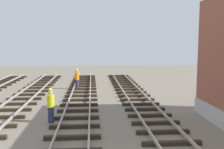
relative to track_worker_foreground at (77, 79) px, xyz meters
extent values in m
cube|color=#2D2319|center=(4.62, -13.57, -0.84)|extent=(2.50, 0.24, 0.18)
cube|color=#2D2319|center=(4.62, -12.19, -0.84)|extent=(2.50, 0.24, 0.18)
cube|color=#2D2319|center=(4.62, -10.81, -0.84)|extent=(2.50, 0.24, 0.18)
cube|color=#2D2319|center=(4.62, -9.42, -0.84)|extent=(2.50, 0.24, 0.18)
cube|color=#2D2319|center=(4.62, -8.04, -0.84)|extent=(2.50, 0.24, 0.18)
cube|color=#2D2319|center=(4.62, -6.66, -0.84)|extent=(2.50, 0.24, 0.18)
cube|color=#2D2319|center=(4.62, -5.27, -0.84)|extent=(2.50, 0.24, 0.18)
cube|color=#2D2319|center=(4.62, -3.89, -0.84)|extent=(2.50, 0.24, 0.18)
cube|color=#2D2319|center=(4.62, -2.50, -0.84)|extent=(2.50, 0.24, 0.18)
cube|color=#2D2319|center=(4.62, -1.12, -0.84)|extent=(2.50, 0.24, 0.18)
cube|color=#2D2319|center=(4.62, 0.26, -0.84)|extent=(2.50, 0.24, 0.18)
cube|color=#2D2319|center=(4.62, 1.65, -0.84)|extent=(2.50, 0.24, 0.18)
cube|color=#2D2319|center=(4.62, 3.03, -0.84)|extent=(2.50, 0.24, 0.18)
cube|color=#2D2319|center=(4.62, 4.41, -0.84)|extent=(2.50, 0.24, 0.18)
cube|color=#2D2319|center=(4.62, 5.80, -0.84)|extent=(2.50, 0.24, 0.18)
cube|color=#2D2319|center=(4.62, 7.18, -0.84)|extent=(2.50, 0.24, 0.18)
cube|color=#2D2319|center=(4.62, 8.56, -0.84)|extent=(2.50, 0.24, 0.18)
cube|color=#2D2319|center=(0.49, -12.58, -0.84)|extent=(2.50, 0.24, 0.18)
cube|color=#2D2319|center=(0.49, -11.07, -0.84)|extent=(2.50, 0.24, 0.18)
cube|color=#2D2319|center=(0.49, -9.56, -0.84)|extent=(2.50, 0.24, 0.18)
cube|color=#2D2319|center=(0.49, -8.06, -0.84)|extent=(2.50, 0.24, 0.18)
cube|color=#2D2319|center=(0.49, -6.55, -0.84)|extent=(2.50, 0.24, 0.18)
cube|color=#2D2319|center=(0.49, -5.05, -0.84)|extent=(2.50, 0.24, 0.18)
cube|color=#2D2319|center=(0.49, -3.54, -0.84)|extent=(2.50, 0.24, 0.18)
cube|color=#2D2319|center=(0.49, -2.04, -0.84)|extent=(2.50, 0.24, 0.18)
cube|color=#2D2319|center=(0.49, -0.53, -0.84)|extent=(2.50, 0.24, 0.18)
cube|color=#2D2319|center=(0.49, 0.97, -0.84)|extent=(2.50, 0.24, 0.18)
cube|color=#2D2319|center=(0.49, 2.48, -0.84)|extent=(2.50, 0.24, 0.18)
cube|color=#2D2319|center=(0.49, 3.99, -0.84)|extent=(2.50, 0.24, 0.18)
cube|color=#2D2319|center=(0.49, 5.49, -0.84)|extent=(2.50, 0.24, 0.18)
cube|color=#2D2319|center=(0.49, 7.00, -0.84)|extent=(2.50, 0.24, 0.18)
cube|color=#2D2319|center=(0.49, 8.50, -0.84)|extent=(2.50, 0.24, 0.18)
cube|color=#2D2319|center=(-3.64, -9.14, -0.84)|extent=(2.50, 0.24, 0.18)
cube|color=#2D2319|center=(-3.64, -7.54, -0.84)|extent=(2.50, 0.24, 0.18)
cube|color=#2D2319|center=(-3.64, -5.94, -0.84)|extent=(2.50, 0.24, 0.18)
cube|color=#2D2319|center=(-3.64, -4.34, -0.84)|extent=(2.50, 0.24, 0.18)
cube|color=#2D2319|center=(-3.64, -2.74, -0.84)|extent=(2.50, 0.24, 0.18)
cube|color=#2D2319|center=(-3.64, -1.14, -0.84)|extent=(2.50, 0.24, 0.18)
cube|color=#2D2319|center=(-3.64, 0.46, -0.84)|extent=(2.50, 0.24, 0.18)
cube|color=#2D2319|center=(-3.64, 2.06, -0.84)|extent=(2.50, 0.24, 0.18)
cube|color=#2D2319|center=(-3.64, 3.66, -0.84)|extent=(2.50, 0.24, 0.18)
cube|color=#2D2319|center=(-3.64, 5.26, -0.84)|extent=(2.50, 0.24, 0.18)
cube|color=#2D2319|center=(-3.64, 6.86, -0.84)|extent=(2.50, 0.24, 0.18)
cube|color=#2D2319|center=(-3.64, 8.46, -0.84)|extent=(2.50, 0.24, 0.18)
cube|color=#2D2319|center=(-7.78, 3.99, -0.84)|extent=(2.50, 0.24, 0.18)
cube|color=#2D2319|center=(-7.78, 5.49, -0.84)|extent=(2.50, 0.24, 0.18)
cube|color=#2D2319|center=(-7.78, 7.00, -0.84)|extent=(2.50, 0.24, 0.18)
cube|color=#2D2319|center=(-7.78, 8.50, -0.84)|extent=(2.50, 0.24, 0.18)
cylinder|color=#262D4C|center=(0.00, 0.00, -0.50)|extent=(0.32, 0.32, 0.85)
cylinder|color=orange|center=(0.00, 0.00, 0.25)|extent=(0.40, 0.40, 0.65)
sphere|color=tan|center=(0.00, 0.00, 0.69)|extent=(0.24, 0.24, 0.24)
sphere|color=yellow|center=(0.00, 0.00, 0.83)|extent=(0.22, 0.22, 0.22)
cylinder|color=#262D4C|center=(-0.82, -10.02, -0.50)|extent=(0.32, 0.32, 0.85)
cylinder|color=yellow|center=(-0.82, -10.02, 0.25)|extent=(0.40, 0.40, 0.65)
sphere|color=tan|center=(-0.82, -10.02, 0.69)|extent=(0.24, 0.24, 0.24)
sphere|color=yellow|center=(-0.82, -10.02, 0.83)|extent=(0.22, 0.22, 0.22)
camera|label=1|loc=(1.36, -23.77, 3.31)|focal=42.21mm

